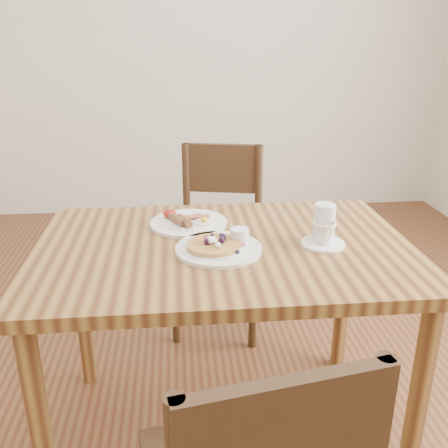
% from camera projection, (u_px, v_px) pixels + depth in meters
% --- Properties ---
extents(ground, '(5.00, 5.00, 0.00)m').
position_uv_depth(ground, '(224.00, 428.00, 1.86)').
color(ground, '#4F2716').
rests_on(ground, ground).
extents(dining_table, '(1.20, 0.80, 0.75)m').
position_uv_depth(dining_table, '(224.00, 272.00, 1.63)').
color(dining_table, olive).
rests_on(dining_table, ground).
extents(chair_far, '(0.50, 0.50, 0.88)m').
position_uv_depth(chair_far, '(219.00, 229.00, 2.41)').
color(chair_far, '#3B2315').
rests_on(chair_far, ground).
extents(pancake_plate, '(0.27, 0.27, 0.06)m').
position_uv_depth(pancake_plate, '(220.00, 246.00, 1.55)').
color(pancake_plate, white).
rests_on(pancake_plate, dining_table).
extents(breakfast_plate, '(0.27, 0.27, 0.04)m').
position_uv_depth(breakfast_plate, '(187.00, 222.00, 1.75)').
color(breakfast_plate, white).
rests_on(breakfast_plate, dining_table).
extents(teacup_saucer, '(0.14, 0.14, 0.08)m').
position_uv_depth(teacup_saucer, '(324.00, 235.00, 1.58)').
color(teacup_saucer, white).
rests_on(teacup_saucer, dining_table).
extents(water_glass, '(0.07, 0.07, 0.12)m').
position_uv_depth(water_glass, '(324.00, 222.00, 1.61)').
color(water_glass, silver).
rests_on(water_glass, dining_table).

